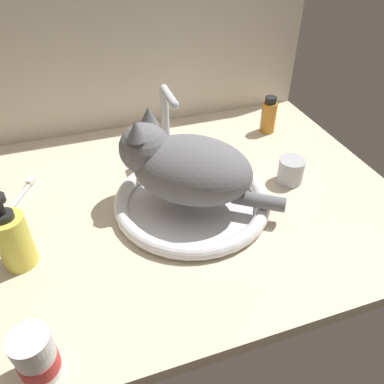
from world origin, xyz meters
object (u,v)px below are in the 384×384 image
Objects in this scene: metal_jar at (291,171)px; soap_pump_bottle at (13,240)px; faucet at (167,133)px; pill_bottle at (36,357)px; toothbrush at (18,199)px; cat at (181,165)px; amber_bottle at (269,116)px; sink_basin at (192,201)px.

soap_pump_bottle is at bearing -173.90° from metal_jar.
faucet reaches higher than pill_bottle.
soap_pump_bottle is at bearing -87.10° from toothbrush.
faucet is 3.24× the size of metal_jar.
metal_jar reaches higher than toothbrush.
soap_pump_bottle is (-35.00, -6.81, -4.55)cm from cat.
cat reaches higher than amber_bottle.
soap_pump_bottle is 1.78× the size of pill_bottle.
sink_basin is at bearing -177.25° from metal_jar.
faucet is at bearing 55.80° from pill_bottle.
sink_basin is at bearing 8.44° from soap_pump_bottle.
soap_pump_bottle reaches higher than amber_bottle.
toothbrush is at bearing 92.90° from soap_pump_bottle.
amber_bottle reaches higher than toothbrush.
pill_bottle is 44.65cm from toothbrush.
soap_pump_bottle is (-36.93, -5.48, 4.78)cm from sink_basin.
soap_pump_bottle is at bearing 97.56° from pill_bottle.
pill_bottle is (3.20, -24.07, -1.89)cm from soap_pump_bottle.
metal_jar is at bearing 6.10° from soap_pump_bottle.
pill_bottle is 0.60× the size of toothbrush.
cat is at bearing 179.84° from metal_jar.
faucet is 32.53cm from metal_jar.
metal_jar is 25.43cm from amber_bottle.
toothbrush is (-70.47, -11.00, -4.48)cm from amber_bottle.
toothbrush is (-4.22, 44.30, -3.70)cm from pill_bottle.
cat reaches higher than sink_basin.
amber_bottle is 76.16cm from soap_pump_bottle.
faucet is 2.24× the size of pill_bottle.
sink_basin is 37.64cm from soap_pump_bottle.
toothbrush is (-37.95, -5.33, -7.73)cm from faucet.
cat reaches higher than toothbrush.
soap_pump_bottle reaches higher than sink_basin.
amber_bottle is at bearing 24.21° from soap_pump_bottle.
cat reaches higher than soap_pump_bottle.
cat is 2.03× the size of soap_pump_bottle.
pill_bottle is (-33.73, -49.63, -4.03)cm from faucet.
pill_bottle is (-66.25, -55.30, -0.78)cm from amber_bottle.
faucet is at bearing 7.99° from toothbrush.
sink_basin is 2.29× the size of toothbrush.
amber_bottle reaches higher than sink_basin.
pill_bottle is at bearing -140.15° from amber_bottle.
toothbrush is at bearing -172.01° from faucet.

